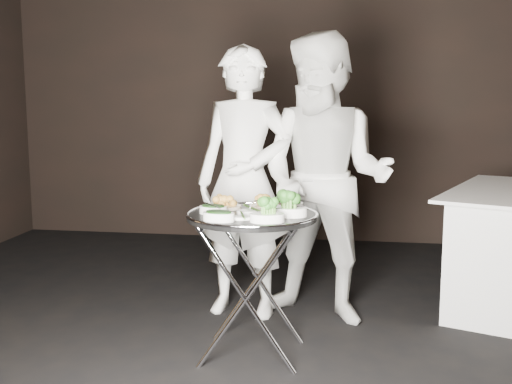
# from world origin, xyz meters

# --- Properties ---
(wall_back) EXTENTS (6.00, 0.05, 3.00)m
(wall_back) POSITION_xyz_m (0.00, 3.52, 1.50)
(wall_back) COLOR black
(wall_back) RESTS_ON floor
(tray_stand) EXTENTS (0.57, 0.48, 0.83)m
(tray_stand) POSITION_xyz_m (0.03, 0.41, 0.47)
(tray_stand) COLOR silver
(tray_stand) RESTS_ON floor
(serving_tray) EXTENTS (0.75, 0.75, 0.04)m
(serving_tray) POSITION_xyz_m (0.03, 0.41, 0.84)
(serving_tray) COLOR black
(serving_tray) RESTS_ON tray_stand
(potato_plate_a) EXTENTS (0.20, 0.20, 0.07)m
(potato_plate_a) POSITION_xyz_m (-0.16, 0.56, 0.88)
(potato_plate_a) COLOR beige
(potato_plate_a) RESTS_ON serving_tray
(potato_plate_b) EXTENTS (0.18, 0.18, 0.06)m
(potato_plate_b) POSITION_xyz_m (0.07, 0.63, 0.88)
(potato_plate_b) COLOR beige
(potato_plate_b) RESTS_ON serving_tray
(greens_bowl) EXTENTS (0.13, 0.13, 0.07)m
(greens_bowl) POSITION_xyz_m (0.25, 0.54, 0.88)
(greens_bowl) COLOR white
(greens_bowl) RESTS_ON serving_tray
(asparagus_plate_a) EXTENTS (0.22, 0.20, 0.04)m
(asparagus_plate_a) POSITION_xyz_m (0.03, 0.43, 0.86)
(asparagus_plate_a) COLOR white
(asparagus_plate_a) RESTS_ON serving_tray
(asparagus_plate_b) EXTENTS (0.18, 0.13, 0.03)m
(asparagus_plate_b) POSITION_xyz_m (0.01, 0.25, 0.86)
(asparagus_plate_b) COLOR white
(asparagus_plate_b) RESTS_ON serving_tray
(spinach_bowl_a) EXTENTS (0.19, 0.15, 0.07)m
(spinach_bowl_a) POSITION_xyz_m (-0.19, 0.37, 0.88)
(spinach_bowl_a) COLOR white
(spinach_bowl_a) RESTS_ON serving_tray
(spinach_bowl_b) EXTENTS (0.19, 0.14, 0.07)m
(spinach_bowl_b) POSITION_xyz_m (-0.11, 0.18, 0.88)
(spinach_bowl_b) COLOR white
(spinach_bowl_b) RESTS_ON serving_tray
(broccoli_bowl_a) EXTENTS (0.21, 0.15, 0.08)m
(broccoli_bowl_a) POSITION_xyz_m (0.25, 0.37, 0.89)
(broccoli_bowl_a) COLOR white
(broccoli_bowl_a) RESTS_ON serving_tray
(broccoli_bowl_b) EXTENTS (0.21, 0.16, 0.08)m
(broccoli_bowl_b) POSITION_xyz_m (0.15, 0.19, 0.88)
(broccoli_bowl_b) COLOR white
(broccoli_bowl_b) RESTS_ON serving_tray
(serving_utensils) EXTENTS (0.59, 0.42, 0.01)m
(serving_utensils) POSITION_xyz_m (0.05, 0.48, 0.90)
(serving_utensils) COLOR silver
(serving_utensils) RESTS_ON serving_tray
(waiter_left) EXTENTS (0.74, 0.55, 1.85)m
(waiter_left) POSITION_xyz_m (-0.14, 1.13, 0.93)
(waiter_left) COLOR white
(waiter_left) RESTS_ON floor
(waiter_right) EXTENTS (1.11, 0.97, 1.92)m
(waiter_right) POSITION_xyz_m (0.41, 1.08, 0.96)
(waiter_right) COLOR white
(waiter_right) RESTS_ON floor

